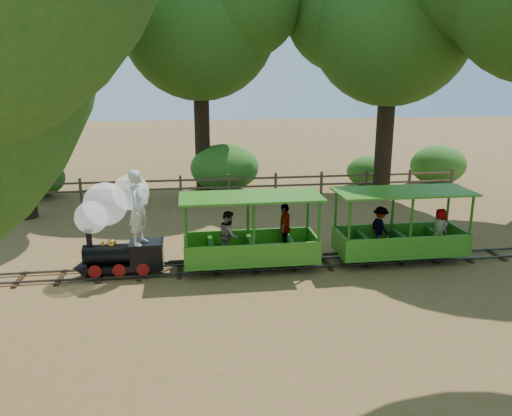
{
  "coord_description": "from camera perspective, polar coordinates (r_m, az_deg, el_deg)",
  "views": [
    {
      "loc": [
        -2.69,
        -12.4,
        5.05
      ],
      "look_at": [
        -0.89,
        0.5,
        1.54
      ],
      "focal_mm": 35.0,
      "sensor_mm": 36.0,
      "label": 1
    }
  ],
  "objects": [
    {
      "name": "ground",
      "position": [
        13.66,
        4.01,
        -6.66
      ],
      "size": [
        90.0,
        90.0,
        0.0
      ],
      "primitive_type": "plane",
      "color": "olive",
      "rests_on": "ground"
    },
    {
      "name": "track",
      "position": [
        13.63,
        4.02,
        -6.39
      ],
      "size": [
        22.0,
        1.0,
        0.1
      ],
      "color": "#3F3D3A",
      "rests_on": "ground"
    },
    {
      "name": "locomotive",
      "position": [
        13.06,
        -15.68,
        -1.04
      ],
      "size": [
        2.32,
        1.17,
        2.82
      ],
      "color": "black",
      "rests_on": "ground"
    },
    {
      "name": "carriage_front",
      "position": [
        13.21,
        -0.42,
        -3.56
      ],
      "size": [
        3.67,
        1.5,
        1.91
      ],
      "color": "#37841C",
      "rests_on": "track"
    },
    {
      "name": "carriage_rear",
      "position": [
        14.34,
        16.2,
        -2.82
      ],
      "size": [
        3.67,
        1.5,
        1.91
      ],
      "color": "#37841C",
      "rests_on": "track"
    },
    {
      "name": "oak_nw",
      "position": [
        19.54,
        -27.1,
        20.36
      ],
      "size": [
        8.67,
        7.63,
        10.49
      ],
      "color": "#2D2116",
      "rests_on": "ground"
    },
    {
      "name": "oak_nc",
      "position": [
        22.14,
        -6.65,
        21.37
      ],
      "size": [
        8.16,
        7.18,
        10.45
      ],
      "color": "#2D2116",
      "rests_on": "ground"
    },
    {
      "name": "oak_ne",
      "position": [
        21.71,
        15.16,
        20.56
      ],
      "size": [
        8.09,
        7.12,
        10.22
      ],
      "color": "#2D2116",
      "rests_on": "ground"
    },
    {
      "name": "fence",
      "position": [
        21.06,
        -0.42,
        2.82
      ],
      "size": [
        18.1,
        0.1,
        1.0
      ],
      "color": "brown",
      "rests_on": "ground"
    },
    {
      "name": "shrub_west",
      "position": [
        23.0,
        -23.75,
        3.14
      ],
      "size": [
        2.31,
        1.78,
        1.6
      ],
      "primitive_type": "ellipsoid",
      "color": "#2D6B1E",
      "rests_on": "ground"
    },
    {
      "name": "shrub_mid_w",
      "position": [
        22.13,
        -3.59,
        4.63
      ],
      "size": [
        3.02,
        2.33,
        2.09
      ],
      "primitive_type": "ellipsoid",
      "color": "#2D6B1E",
      "rests_on": "ground"
    },
    {
      "name": "shrub_mid_e",
      "position": [
        23.63,
        12.73,
        4.11
      ],
      "size": [
        2.03,
        1.56,
        1.41
      ],
      "primitive_type": "ellipsoid",
      "color": "#2D6B1E",
      "rests_on": "ground"
    },
    {
      "name": "shrub_east",
      "position": [
        24.99,
        20.12,
        4.65
      ],
      "size": [
        2.66,
        2.05,
        1.84
      ],
      "primitive_type": "ellipsoid",
      "color": "#2D6B1E",
      "rests_on": "ground"
    }
  ]
}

